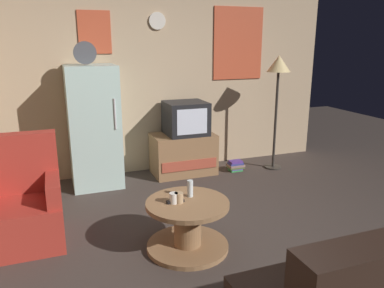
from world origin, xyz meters
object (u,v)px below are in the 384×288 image
at_px(armchair, 22,206).
at_px(fridge, 94,126).
at_px(tv_stand, 183,154).
at_px(coffee_table, 188,225).
at_px(standing_lamp, 278,73).
at_px(remote_control, 175,201).
at_px(crt_tv, 186,118).
at_px(wine_glass, 190,188).
at_px(mug_ceramic_tan, 179,198).
at_px(mug_ceramic_white, 174,198).
at_px(book_stack, 236,166).

bearing_deg(armchair, fridge, 56.96).
xyz_separation_m(tv_stand, coffee_table, (-0.61, -1.89, -0.06)).
relative_size(standing_lamp, remote_control, 10.60).
bearing_deg(tv_stand, fridge, -179.28).
bearing_deg(crt_tv, wine_glass, -108.33).
bearing_deg(standing_lamp, mug_ceramic_tan, -140.35).
xyz_separation_m(coffee_table, mug_ceramic_tan, (-0.07, 0.01, 0.27)).
bearing_deg(tv_stand, wine_glass, -107.19).
bearing_deg(mug_ceramic_tan, armchair, 153.05).
bearing_deg(remote_control, fridge, 102.79).
relative_size(wine_glass, remote_control, 1.00).
distance_m(crt_tv, mug_ceramic_white, 2.04).
bearing_deg(armchair, mug_ceramic_tan, -26.95).
distance_m(mug_ceramic_white, book_stack, 2.27).
height_order(fridge, armchair, fridge).
relative_size(mug_ceramic_tan, remote_control, 0.60).
xyz_separation_m(crt_tv, mug_ceramic_white, (-0.77, -1.87, -0.29)).
height_order(coffee_table, remote_control, remote_control).
bearing_deg(mug_ceramic_tan, mug_ceramic_white, 167.21).
distance_m(coffee_table, armchair, 1.50).
bearing_deg(mug_ceramic_tan, wine_glass, 34.70).
height_order(wine_glass, book_stack, wine_glass).
height_order(tv_stand, mug_ceramic_white, tv_stand).
relative_size(fridge, mug_ceramic_tan, 19.67).
xyz_separation_m(standing_lamp, wine_glass, (-1.84, -1.55, -0.84)).
bearing_deg(standing_lamp, tv_stand, 169.52).
relative_size(crt_tv, remote_control, 3.60).
xyz_separation_m(crt_tv, coffee_table, (-0.65, -1.89, -0.55)).
bearing_deg(tv_stand, mug_ceramic_tan, -110.11).
bearing_deg(mug_ceramic_tan, fridge, 104.45).
bearing_deg(crt_tv, coffee_table, -109.08).
distance_m(standing_lamp, mug_ceramic_tan, 2.72).
bearing_deg(armchair, wine_glass, -21.42).
relative_size(tv_stand, book_stack, 3.85).
height_order(tv_stand, standing_lamp, standing_lamp).
height_order(crt_tv, mug_ceramic_white, crt_tv).
bearing_deg(standing_lamp, fridge, 174.79).
distance_m(tv_stand, book_stack, 0.77).
bearing_deg(crt_tv, book_stack, -14.28).
bearing_deg(book_stack, mug_ceramic_tan, -129.56).
bearing_deg(book_stack, armchair, -158.47).
bearing_deg(crt_tv, fridge, -179.35).
distance_m(mug_ceramic_tan, armchair, 1.44).
distance_m(mug_ceramic_white, armchair, 1.39).
distance_m(fridge, mug_ceramic_tan, 1.94).
distance_m(mug_ceramic_tan, book_stack, 2.25).
bearing_deg(coffee_table, book_stack, 52.09).
distance_m(coffee_table, mug_ceramic_white, 0.29).
height_order(wine_glass, mug_ceramic_tan, wine_glass).
bearing_deg(mug_ceramic_white, fridge, 103.29).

